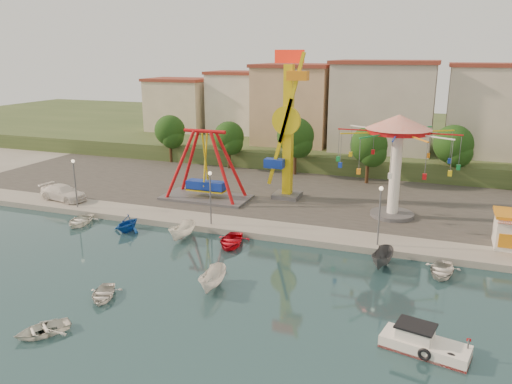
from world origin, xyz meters
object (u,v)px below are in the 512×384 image
at_px(wave_swinger, 397,143).
at_px(skiff, 213,280).
at_px(cabin_motorboat, 423,344).
at_px(rowboat_a, 103,294).
at_px(pirate_ship_ride, 206,166).
at_px(kamikaze_tower, 289,129).
at_px(van, 63,193).

height_order(wave_swinger, skiff, wave_swinger).
xyz_separation_m(wave_swinger, cabin_motorboat, (3.98, -23.20, -7.73)).
distance_m(rowboat_a, skiff, 7.83).
distance_m(pirate_ship_ride, kamikaze_tower, 10.25).
bearing_deg(van, rowboat_a, -124.56).
bearing_deg(pirate_ship_ride, van, -158.16).
distance_m(pirate_ship_ride, cabin_motorboat, 33.53).
distance_m(kamikaze_tower, rowboat_a, 28.65).
height_order(wave_swinger, rowboat_a, wave_swinger).
relative_size(skiff, van, 0.65).
relative_size(wave_swinger, van, 1.98).
xyz_separation_m(cabin_motorboat, skiff, (-14.80, 3.08, 0.28)).
xyz_separation_m(kamikaze_tower, cabin_motorboat, (15.95, -25.89, -8.13)).
height_order(cabin_motorboat, skiff, cabin_motorboat).
height_order(pirate_ship_ride, kamikaze_tower, kamikaze_tower).
relative_size(pirate_ship_ride, wave_swinger, 0.86).
distance_m(cabin_motorboat, rowboat_a, 21.52).
bearing_deg(wave_swinger, van, -169.17).
bearing_deg(kamikaze_tower, cabin_motorboat, -58.36).
relative_size(cabin_motorboat, skiff, 1.36).
bearing_deg(pirate_ship_ride, skiff, -63.04).
bearing_deg(van, cabin_motorboat, -103.35).
bearing_deg(pirate_ship_ride, kamikaze_tower, 21.82).
relative_size(pirate_ship_ride, rowboat_a, 3.13).
height_order(rowboat_a, skiff, skiff).
xyz_separation_m(pirate_ship_ride, cabin_motorboat, (24.63, -22.41, -3.93)).
bearing_deg(cabin_motorboat, rowboat_a, -165.31).
height_order(skiff, van, van).
bearing_deg(skiff, pirate_ship_ride, 112.50).
height_order(rowboat_a, van, van).
distance_m(kamikaze_tower, cabin_motorboat, 31.47).
distance_m(wave_swinger, rowboat_a, 30.87).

